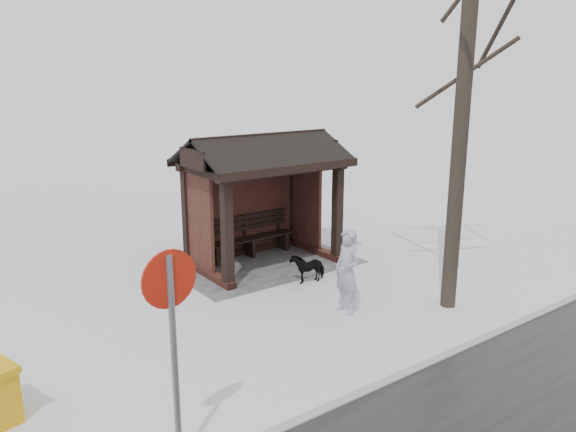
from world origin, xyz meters
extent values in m
plane|color=silver|center=(0.00, 0.00, 0.00)|extent=(120.00, 120.00, 0.00)
cube|color=gray|center=(0.00, 5.50, 0.01)|extent=(120.00, 0.15, 0.06)
cube|color=gray|center=(0.00, -0.20, 0.01)|extent=(4.20, 3.20, 0.02)
cube|color=#3B1D15|center=(0.00, -0.90, 0.08)|extent=(3.30, 0.22, 0.16)
cube|color=#3B1D15|center=(-1.50, 0.00, 0.08)|extent=(0.22, 2.10, 0.16)
cube|color=#3B1D15|center=(1.50, 0.00, 0.08)|extent=(0.22, 2.10, 0.16)
cube|color=black|center=(-1.50, 0.90, 1.15)|extent=(0.20, 0.20, 2.30)
cube|color=black|center=(1.50, 0.90, 1.15)|extent=(0.20, 0.20, 2.30)
cube|color=black|center=(-1.50, -0.90, 1.15)|extent=(0.20, 0.20, 2.30)
cube|color=black|center=(1.50, -0.90, 1.15)|extent=(0.20, 0.20, 2.30)
cube|color=black|center=(0.00, -0.90, 1.23)|extent=(2.80, 0.08, 2.14)
cube|color=black|center=(-1.50, -0.31, 1.23)|extent=(0.08, 1.17, 2.14)
cube|color=black|center=(1.50, -0.31, 1.23)|extent=(0.08, 1.17, 2.14)
cube|color=black|center=(0.00, 0.90, 2.36)|extent=(3.40, 0.20, 0.18)
cube|color=black|center=(0.00, -0.90, 2.36)|extent=(3.40, 0.20, 0.18)
cylinder|color=black|center=(-1.50, 4.20, 4.28)|extent=(0.29, 0.29, 8.55)
imported|color=#A196AF|center=(0.32, 3.27, 0.82)|extent=(0.41, 0.61, 1.63)
imported|color=black|center=(-0.12, 1.53, 0.32)|extent=(0.78, 0.42, 0.63)
cylinder|color=gray|center=(4.73, 5.30, 1.27)|extent=(0.08, 0.08, 2.53)
cylinder|color=#AF1C0C|center=(4.73, 5.28, 2.26)|extent=(0.66, 0.10, 0.66)
cylinder|color=white|center=(4.73, 5.26, 2.26)|extent=(0.51, 0.09, 0.51)
camera|label=1|loc=(7.04, 10.57, 4.38)|focal=35.00mm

